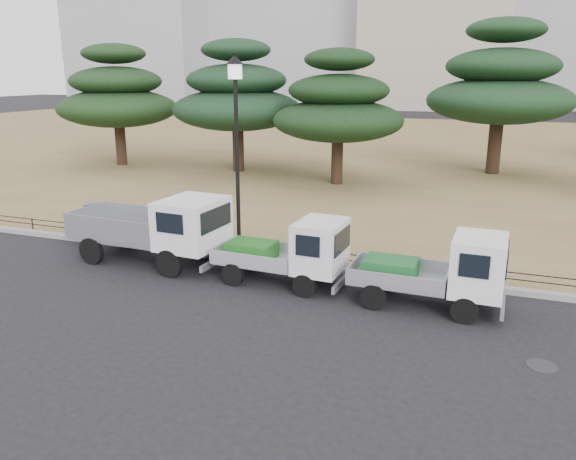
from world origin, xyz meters
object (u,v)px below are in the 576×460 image
at_px(truck_large, 156,226).
at_px(truck_kei_rear, 439,271).
at_px(street_lamp, 236,123).
at_px(truck_kei_front, 290,252).
at_px(tarp_pile, 95,221).

relative_size(truck_large, truck_kei_rear, 1.34).
distance_m(truck_large, street_lamp, 3.86).
xyz_separation_m(truck_large, truck_kei_front, (4.34, -0.29, -0.23)).
bearing_deg(truck_kei_rear, street_lamp, 164.50).
xyz_separation_m(truck_kei_front, truck_kei_rear, (3.90, -0.21, 0.02)).
bearing_deg(truck_large, tarp_pile, 159.10).
distance_m(truck_kei_rear, street_lamp, 7.20).
xyz_separation_m(truck_large, tarp_pile, (-3.60, 1.65, -0.59)).
relative_size(truck_large, truck_kei_front, 1.36).
relative_size(truck_kei_rear, street_lamp, 0.62).
height_order(truck_kei_rear, street_lamp, street_lamp).
relative_size(truck_kei_rear, tarp_pile, 1.99).
height_order(truck_large, tarp_pile, truck_large).
distance_m(truck_kei_front, truck_kei_rear, 3.90).
relative_size(truck_kei_front, street_lamp, 0.61).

